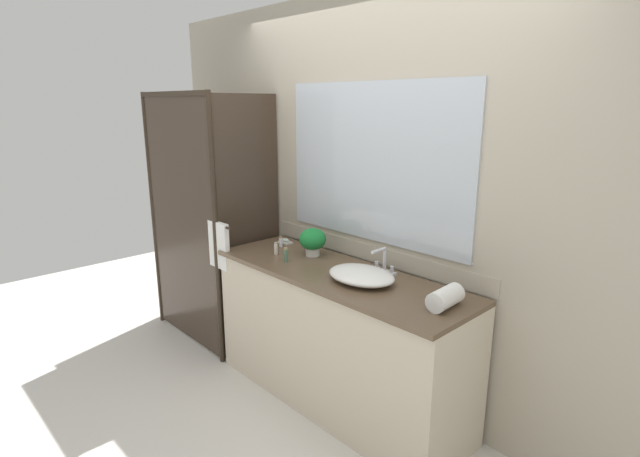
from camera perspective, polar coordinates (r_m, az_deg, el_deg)
The scene contains 12 objects.
ground_plane at distance 3.44m, azimuth 1.82°, elevation -19.38°, with size 8.00×8.00×0.00m, color silver.
wall_back_with_mirror at distance 3.17m, azimuth 6.41°, elevation 3.32°, with size 4.40×0.06×2.60m.
vanity_cabinet at distance 3.21m, azimuth 2.01°, elevation -12.63°, with size 1.80×0.58×0.90m.
shower_enclosure at distance 3.87m, azimuth -13.58°, elevation 0.74°, with size 1.20×0.59×2.00m.
sink_basin at distance 2.87m, azimuth 4.86°, elevation -5.44°, with size 0.43×0.32×0.08m, color white.
faucet at distance 3.01m, azimuth 7.42°, elevation -4.21°, with size 0.17×0.14×0.17m.
potted_plant at distance 3.32m, azimuth -0.87°, elevation -1.38°, with size 0.18×0.18×0.19m.
soap_dish at distance 3.64m, azimuth -4.06°, elevation -1.50°, with size 0.10×0.07×0.04m.
amenity_bottle_body_wash at distance 3.37m, azimuth -5.17°, elevation -2.36°, with size 0.03×0.03×0.09m.
amenity_bottle_shampoo at distance 3.55m, azimuth -4.61°, elevation -1.57°, with size 0.02×0.02×0.08m.
amenity_bottle_conditioner at distance 3.21m, azimuth -4.02°, elevation -3.12°, with size 0.03×0.03×0.10m.
rolled_towel_near_edge at distance 2.58m, azimuth 14.44°, elevation -7.85°, with size 0.11×0.11×0.21m, color white.
Camera 1 is at (2.00, -2.03, 1.92)m, focal length 27.37 mm.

